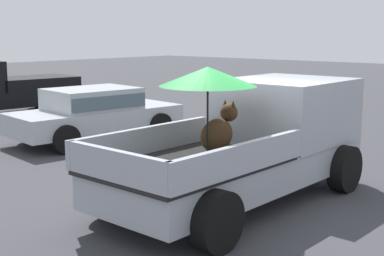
# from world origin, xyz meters

# --- Properties ---
(ground_plane) EXTENTS (80.00, 80.00, 0.00)m
(ground_plane) POSITION_xyz_m (0.00, 0.00, 0.00)
(ground_plane) COLOR #38383D
(pickup_truck_main) EXTENTS (5.06, 2.26, 2.21)m
(pickup_truck_main) POSITION_xyz_m (0.45, 0.01, 0.98)
(pickup_truck_main) COLOR black
(pickup_truck_main) RESTS_ON ground
(parked_sedan_far) EXTENTS (4.47, 2.35, 1.33)m
(parked_sedan_far) POSITION_xyz_m (1.74, 5.77, 0.74)
(parked_sedan_far) COLOR black
(parked_sedan_far) RESTS_ON ground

